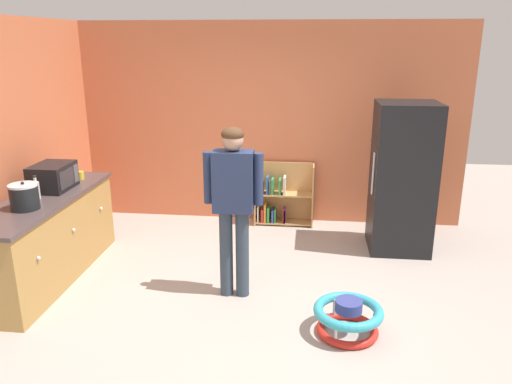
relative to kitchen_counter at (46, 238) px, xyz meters
name	(u,v)px	position (x,y,z in m)	size (l,w,h in m)	color
ground_plane	(251,298)	(2.20, -0.21, -0.45)	(12.00, 12.00, 0.00)	#AEA298
back_wall	(271,124)	(2.20, 2.12, 0.90)	(5.20, 0.06, 2.70)	#CA6B46
left_side_wall	(27,142)	(-0.43, 0.60, 0.90)	(0.06, 2.99, 2.70)	#CD6942
kitchen_counter	(46,238)	(0.00, 0.00, 0.00)	(0.65, 2.13, 0.90)	#AC8143
refrigerator	(402,178)	(3.83, 1.22, 0.44)	(0.73, 0.68, 1.78)	black
bookshelf	(280,198)	(2.35, 1.93, -0.08)	(0.80, 0.28, 0.85)	tan
standing_person	(233,197)	(2.03, -0.15, 0.57)	(0.57, 0.22, 1.70)	#323F4D
baby_walker	(348,317)	(3.11, -0.74, -0.29)	(0.60, 0.60, 0.32)	red
microwave	(53,177)	(-0.01, 0.30, 0.59)	(0.37, 0.48, 0.28)	black
crock_pot	(24,197)	(0.04, -0.35, 0.57)	(0.27, 0.27, 0.28)	black
clear_bottle	(36,190)	(-0.01, -0.04, 0.55)	(0.07, 0.07, 0.25)	silver
yellow_cup	(80,175)	(0.09, 0.72, 0.50)	(0.08, 0.08, 0.10)	yellow
orange_cup	(58,175)	(-0.17, 0.69, 0.50)	(0.08, 0.08, 0.10)	orange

